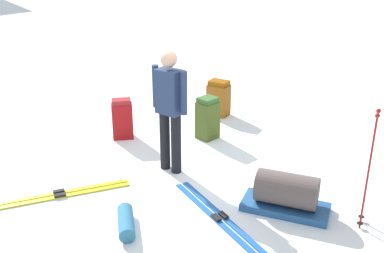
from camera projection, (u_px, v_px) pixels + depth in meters
ground_plane at (192, 173)px, 6.58m from camera, size 80.00×80.00×0.00m
skier_standing at (170, 106)px, 6.31m from camera, size 0.24×0.57×1.70m
ski_pair_near at (220, 218)px, 5.54m from camera, size 0.78×1.80×0.05m
ski_pair_far at (60, 195)px, 6.02m from camera, size 1.65×0.98×0.05m
backpack_large_dark at (208, 118)px, 7.55m from camera, size 0.33×0.30×0.69m
backpack_bright at (122, 119)px, 7.56m from camera, size 0.38×0.37×0.66m
backpack_small_spare at (219, 98)px, 8.50m from camera, size 0.34×0.41×0.65m
ski_poles_planted_near at (370, 165)px, 5.15m from camera, size 0.21×0.11×1.39m
gear_sled at (286, 194)px, 5.63m from camera, size 0.76×1.12×0.49m
sleeping_mat_rolled at (126, 222)px, 5.32m from camera, size 0.49×0.54×0.18m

